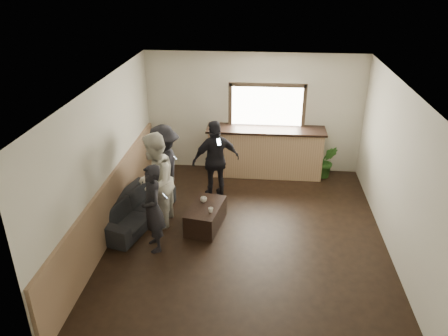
# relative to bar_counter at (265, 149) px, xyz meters

# --- Properties ---
(ground) EXTENTS (5.00, 6.00, 0.01)m
(ground) POSITION_rel_bar_counter_xyz_m (-0.30, -2.70, -0.64)
(ground) COLOR black
(room_shell) EXTENTS (5.01, 6.01, 2.80)m
(room_shell) POSITION_rel_bar_counter_xyz_m (-1.04, -2.70, 0.83)
(room_shell) COLOR silver
(room_shell) RESTS_ON ground
(bar_counter) EXTENTS (2.70, 0.68, 2.13)m
(bar_counter) POSITION_rel_bar_counter_xyz_m (0.00, 0.00, 0.00)
(bar_counter) COLOR tan
(bar_counter) RESTS_ON ground
(sofa) EXTENTS (1.25, 2.06, 0.56)m
(sofa) POSITION_rel_bar_counter_xyz_m (-2.45, -2.35, -0.36)
(sofa) COLOR black
(sofa) RESTS_ON ground
(coffee_table) EXTENTS (0.72, 1.08, 0.44)m
(coffee_table) POSITION_rel_bar_counter_xyz_m (-1.09, -2.40, -0.42)
(coffee_table) COLOR black
(coffee_table) RESTS_ON ground
(cup_a) EXTENTS (0.17, 0.17, 0.10)m
(cup_a) POSITION_rel_bar_counter_xyz_m (-1.14, -2.25, -0.15)
(cup_a) COLOR silver
(cup_a) RESTS_ON coffee_table
(cup_b) EXTENTS (0.11, 0.11, 0.09)m
(cup_b) POSITION_rel_bar_counter_xyz_m (-0.96, -2.61, -0.16)
(cup_b) COLOR silver
(cup_b) RESTS_ON coffee_table
(potted_plant) EXTENTS (0.44, 0.36, 0.80)m
(potted_plant) POSITION_rel_bar_counter_xyz_m (1.44, -0.05, -0.24)
(potted_plant) COLOR #2D6623
(potted_plant) RESTS_ON ground
(person_a) EXTENTS (0.60, 0.69, 1.59)m
(person_a) POSITION_rel_bar_counter_xyz_m (-1.88, -3.17, 0.15)
(person_a) COLOR black
(person_a) RESTS_ON ground
(person_b) EXTENTS (0.73, 0.93, 1.87)m
(person_b) POSITION_rel_bar_counter_xyz_m (-2.00, -2.45, 0.29)
(person_b) COLOR silver
(person_b) RESTS_ON ground
(person_c) EXTENTS (0.76, 1.19, 1.75)m
(person_c) POSITION_rel_bar_counter_xyz_m (-2.00, -1.71, 0.24)
(person_c) COLOR black
(person_c) RESTS_ON ground
(person_d) EXTENTS (1.09, 0.77, 1.72)m
(person_d) POSITION_rel_bar_counter_xyz_m (-1.02, -1.22, 0.22)
(person_d) COLOR black
(person_d) RESTS_ON ground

